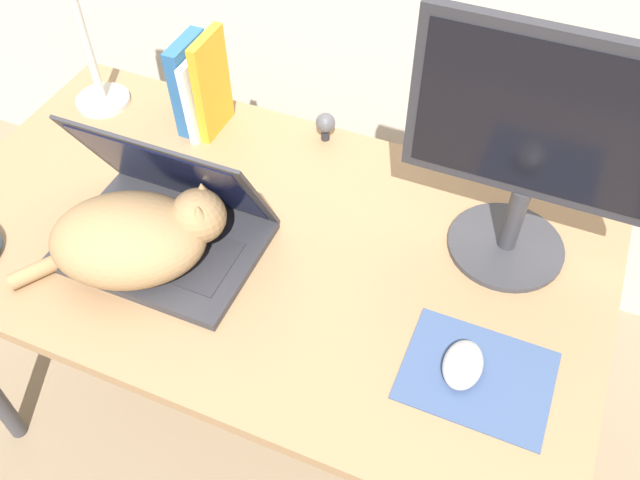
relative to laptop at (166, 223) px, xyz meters
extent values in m
cube|color=#93704C|center=(0.17, 0.07, -0.06)|extent=(1.38, 0.77, 0.03)
cylinder|color=#38383D|center=(-0.47, 0.41, -0.43)|extent=(0.04, 0.04, 0.71)
cylinder|color=#38383D|center=(0.81, 0.41, -0.43)|extent=(0.04, 0.04, 0.71)
cube|color=#2D2D33|center=(0.00, -0.02, -0.04)|extent=(0.38, 0.28, 0.02)
cube|color=#28282D|center=(0.00, -0.04, -0.03)|extent=(0.31, 0.14, 0.00)
cube|color=#2D2D33|center=(0.00, 0.05, 0.09)|extent=(0.38, 0.13, 0.25)
cube|color=#0F1433|center=(0.00, 0.05, 0.09)|extent=(0.34, 0.11, 0.22)
ellipsoid|color=#99754C|center=(-0.03, -0.08, 0.02)|extent=(0.36, 0.32, 0.14)
sphere|color=#99754C|center=(0.08, 0.00, 0.05)|extent=(0.11, 0.11, 0.11)
cone|color=#99754C|center=(0.08, 0.03, 0.09)|extent=(0.04, 0.04, 0.03)
cone|color=#99754C|center=(0.10, -0.02, 0.09)|extent=(0.04, 0.04, 0.03)
cylinder|color=#99754C|center=(-0.17, -0.17, -0.03)|extent=(0.10, 0.14, 0.03)
cylinder|color=#333338|center=(0.63, 0.24, -0.04)|extent=(0.23, 0.23, 0.01)
cylinder|color=#333338|center=(0.63, 0.24, 0.04)|extent=(0.04, 0.04, 0.15)
cube|color=#28282D|center=(0.63, 0.24, 0.27)|extent=(0.46, 0.02, 0.33)
cube|color=black|center=(0.63, 0.23, 0.27)|extent=(0.42, 0.00, 0.29)
cube|color=#384C75|center=(0.65, -0.06, -0.05)|extent=(0.25, 0.20, 0.00)
ellipsoid|color=#99999E|center=(0.62, -0.06, -0.03)|extent=(0.07, 0.10, 0.03)
cube|color=#285B93|center=(-0.14, 0.35, 0.06)|extent=(0.04, 0.13, 0.22)
cube|color=white|center=(-0.10, 0.35, 0.05)|extent=(0.03, 0.15, 0.20)
cube|color=gold|center=(-0.08, 0.35, 0.07)|extent=(0.02, 0.12, 0.24)
cylinder|color=beige|center=(-0.39, 0.33, -0.04)|extent=(0.13, 0.13, 0.01)
cylinder|color=beige|center=(-0.39, 0.33, 0.17)|extent=(0.02, 0.02, 0.42)
cylinder|color=#232328|center=(0.17, 0.41, -0.04)|extent=(0.02, 0.02, 0.02)
sphere|color=#4C4C51|center=(0.17, 0.41, 0.00)|extent=(0.05, 0.05, 0.05)
camera|label=1|loc=(0.63, -0.71, 0.97)|focal=38.00mm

